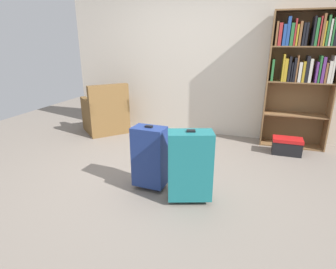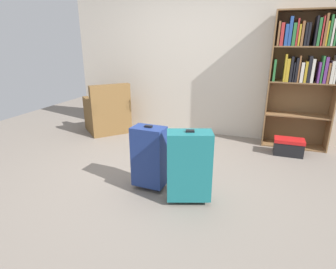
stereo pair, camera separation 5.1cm
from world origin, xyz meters
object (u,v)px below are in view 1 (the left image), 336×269
mug (134,130)px  suitcase_teal (190,166)px  armchair (106,115)px  bookshelf (303,66)px  storage_box (287,146)px  suitcase_navy_blue (150,157)px

mug → suitcase_teal: 2.45m
armchair → bookshelf: bearing=5.5°
suitcase_teal → armchair: bearing=138.5°
bookshelf → suitcase_teal: (-1.16, -2.11, -0.84)m
suitcase_teal → storage_box: bearing=57.8°
storage_box → suitcase_navy_blue: bearing=-134.8°
mug → storage_box: storage_box is taller
armchair → suitcase_teal: size_ratio=1.26×
suitcase_navy_blue → storage_box: bearing=45.2°
suitcase_navy_blue → armchair: bearing=132.6°
armchair → storage_box: (3.10, -0.12, -0.19)m
bookshelf → storage_box: 1.20m
mug → storage_box: 2.59m
bookshelf → storage_box: bookshelf is taller
suitcase_teal → suitcase_navy_blue: 0.50m
armchair → suitcase_navy_blue: 2.29m
armchair → suitcase_teal: armchair is taller
bookshelf → suitcase_navy_blue: 2.73m
bookshelf → storage_box: size_ratio=4.85×
bookshelf → suitcase_navy_blue: (-1.65, -1.99, -0.86)m
suitcase_teal → bookshelf: bearing=61.2°
bookshelf → armchair: (-3.20, -0.31, -0.93)m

